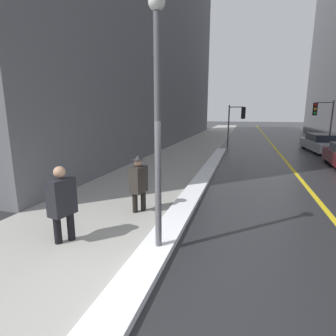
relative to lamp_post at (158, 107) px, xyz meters
name	(u,v)px	position (x,y,z in m)	size (l,w,h in m)	color
ground_plane	(121,287)	(-0.23, -1.18, -2.74)	(160.00, 160.00, 0.00)	#232326
sidewalk_slab	(190,150)	(-2.23, 13.82, -2.73)	(4.00, 80.00, 0.01)	#9E9B93
road_centre_stripe	(280,154)	(3.77, 13.82, -2.73)	(0.16, 80.00, 0.00)	gold
snow_bank_curb	(203,177)	(-0.05, 5.92, -2.67)	(0.63, 17.43, 0.13)	white
building_facade_left	(147,27)	(-7.23, 18.82, 7.20)	(6.00, 36.00, 19.87)	slate
lamp_post	(158,107)	(0.00, 0.00, 0.00)	(0.28, 0.28, 4.52)	#515156
traffic_light_near	(238,117)	(0.91, 17.16, -0.42)	(1.31, 0.33, 3.22)	#515156
traffic_light_far	(321,114)	(6.62, 16.92, -0.21)	(1.31, 0.34, 3.50)	#515156
pedestrian_in_glasses	(62,201)	(-2.00, -0.18, -1.84)	(0.41, 0.58, 1.61)	black
pedestrian_nearside	(139,181)	(-1.16, 1.84, -1.88)	(0.38, 0.53, 1.57)	black
parked_car_silver	(323,143)	(6.74, 16.06, -2.16)	(2.10, 4.96, 1.21)	#B2B2B7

